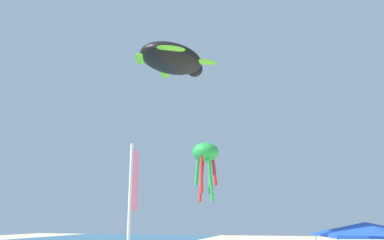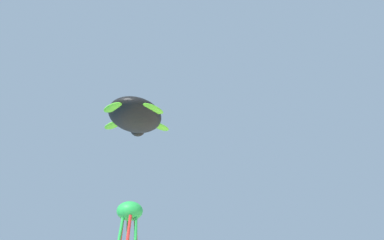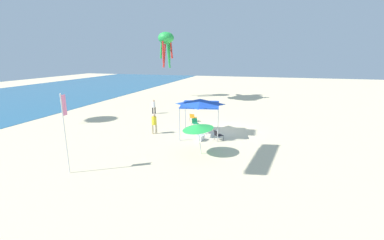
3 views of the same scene
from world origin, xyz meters
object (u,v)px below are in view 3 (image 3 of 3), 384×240
(kite_octopus_green, at_px, (166,40))
(person_by_tent, at_px, (154,122))
(beach_umbrella, at_px, (198,127))
(folding_chair_left_of_tent, at_px, (195,122))
(folding_chair_facing_ocean, at_px, (193,117))
(canopy_tent, at_px, (200,102))
(banner_flag, at_px, (65,127))
(folding_chair_near_cooler, at_px, (218,134))
(cooler_box, at_px, (200,138))
(person_watching_sky, at_px, (154,105))

(kite_octopus_green, bearing_deg, person_by_tent, 94.01)
(beach_umbrella, xyz_separation_m, person_by_tent, (3.51, 4.67, -0.89))
(folding_chair_left_of_tent, xyz_separation_m, folding_chair_facing_ocean, (1.94, 0.77, 0.00))
(beach_umbrella, bearing_deg, person_by_tent, 53.09)
(canopy_tent, height_order, kite_octopus_green, kite_octopus_green)
(banner_flag, xyz_separation_m, person_by_tent, (8.11, -1.42, -1.65))
(folding_chair_near_cooler, bearing_deg, folding_chair_facing_ocean, -8.81)
(cooler_box, bearing_deg, folding_chair_left_of_tent, 22.00)
(canopy_tent, distance_m, folding_chair_left_of_tent, 3.22)
(folding_chair_near_cooler, relative_size, person_by_tent, 0.48)
(beach_umbrella, bearing_deg, folding_chair_left_of_tent, 17.13)
(folding_chair_left_of_tent, height_order, person_by_tent, person_by_tent)
(kite_octopus_green, bearing_deg, person_watching_sky, 89.90)
(folding_chair_near_cooler, distance_m, kite_octopus_green, 23.52)
(person_watching_sky, xyz_separation_m, person_by_tent, (-7.05, -3.25, 0.08))
(beach_umbrella, relative_size, person_watching_sky, 1.41)
(folding_chair_facing_ocean, xyz_separation_m, cooler_box, (-5.43, -2.18, -0.27))
(cooler_box, height_order, banner_flag, banner_flag)
(folding_chair_near_cooler, bearing_deg, person_watching_sky, 6.63)
(folding_chair_left_of_tent, height_order, person_watching_sky, person_watching_sky)
(folding_chair_facing_ocean, xyz_separation_m, kite_octopus_green, (13.77, 8.15, 8.12))
(cooler_box, distance_m, banner_flag, 9.60)
(beach_umbrella, height_order, person_watching_sky, beach_umbrella)
(cooler_box, xyz_separation_m, kite_octopus_green, (19.20, 10.33, 8.40))
(folding_chair_facing_ocean, xyz_separation_m, banner_flag, (-12.86, 3.37, 2.18))
(folding_chair_left_of_tent, xyz_separation_m, banner_flag, (-10.92, 4.15, 2.18))
(folding_chair_near_cooler, xyz_separation_m, folding_chair_left_of_tent, (3.08, 2.65, 0.00))
(banner_flag, distance_m, person_by_tent, 8.40)
(person_by_tent, bearing_deg, folding_chair_near_cooler, -36.21)
(beach_umbrella, xyz_separation_m, cooler_box, (2.83, 0.54, -1.69))
(banner_flag, xyz_separation_m, kite_octopus_green, (26.63, 4.78, 5.95))
(canopy_tent, xyz_separation_m, folding_chair_facing_ocean, (4.02, 1.78, -2.24))
(canopy_tent, distance_m, banner_flag, 10.23)
(canopy_tent, bearing_deg, cooler_box, -164.28)
(person_watching_sky, relative_size, kite_octopus_green, 0.30)
(cooler_box, xyz_separation_m, banner_flag, (-7.43, 5.55, 2.45))
(folding_chair_near_cooler, distance_m, person_by_tent, 5.41)
(folding_chair_facing_ocean, height_order, kite_octopus_green, kite_octopus_green)
(folding_chair_near_cooler, distance_m, folding_chair_facing_ocean, 6.08)
(beach_umbrella, bearing_deg, banner_flag, 127.04)
(beach_umbrella, bearing_deg, folding_chair_near_cooler, -12.25)
(folding_chair_near_cooler, bearing_deg, canopy_tent, 15.39)
(beach_umbrella, bearing_deg, folding_chair_facing_ocean, 18.21)
(person_by_tent, bearing_deg, canopy_tent, -22.22)
(cooler_box, bearing_deg, person_by_tent, 80.71)
(canopy_tent, xyz_separation_m, folding_chair_left_of_tent, (2.08, 1.01, -2.24))
(person_by_tent, bearing_deg, folding_chair_left_of_tent, 12.57)
(canopy_tent, bearing_deg, beach_umbrella, -167.55)
(folding_chair_near_cooler, height_order, person_by_tent, person_by_tent)
(person_watching_sky, bearing_deg, cooler_box, -94.60)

